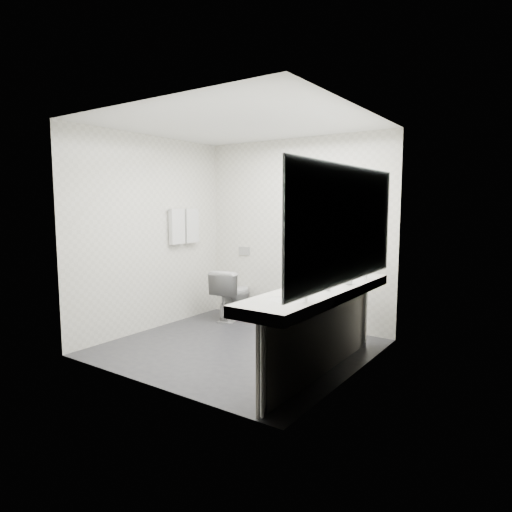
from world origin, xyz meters
The scene contains 32 objects.
floor centered at (0.00, 0.00, 0.00)m, with size 2.80×2.80×0.00m, color #29292E.
ceiling centered at (0.00, 0.00, 2.50)m, with size 2.80×2.80×0.00m, color white.
wall_back centered at (0.00, 1.30, 1.25)m, with size 2.80×2.80×0.00m, color silver.
wall_front centered at (0.00, -1.30, 1.25)m, with size 2.80×2.80×0.00m, color silver.
wall_left centered at (-1.40, 0.00, 1.25)m, with size 2.60×2.60×0.00m, color silver.
wall_right centered at (1.40, 0.00, 1.25)m, with size 2.60×2.60×0.00m, color silver.
vanity_counter centered at (1.12, -0.20, 0.80)m, with size 0.55×2.20×0.10m, color white.
vanity_panel centered at (1.15, -0.20, 0.38)m, with size 0.03×2.15×0.75m, color gray.
vanity_post_near centered at (1.18, -1.24, 0.38)m, with size 0.06×0.06×0.75m, color silver.
vanity_post_far centered at (1.18, 0.84, 0.38)m, with size 0.06×0.06×0.75m, color silver.
mirror centered at (1.39, -0.20, 1.45)m, with size 0.02×2.20×1.05m, color #B2BCC6.
basin_near centered at (1.12, -0.85, 0.83)m, with size 0.40×0.31×0.05m, color white.
basin_far centered at (1.12, 0.45, 0.83)m, with size 0.40×0.31×0.05m, color white.
faucet_near centered at (1.32, -0.85, 0.92)m, with size 0.04×0.04×0.15m, color silver.
faucet_far centered at (1.32, 0.45, 0.92)m, with size 0.04×0.04×0.15m, color silver.
soap_bottle_a centered at (1.08, -0.18, 0.90)m, with size 0.05×0.05×0.11m, color white.
soap_bottle_b centered at (1.16, -0.04, 0.90)m, with size 0.08×0.08×0.10m, color white.
soap_bottle_c centered at (1.26, -0.30, 0.91)m, with size 0.05×0.05×0.13m, color white.
glass_left centered at (1.30, 0.09, 0.90)m, with size 0.06×0.06×0.11m, color silver.
glass_right centered at (1.27, 0.12, 0.91)m, with size 0.06×0.06×0.11m, color silver.
toilet centered at (-0.83, 0.98, 0.36)m, with size 0.40×0.71×0.72m, color white.
flush_plate centered at (-0.85, 1.29, 0.95)m, with size 0.18×0.02×0.12m, color #B2B5BA.
pedal_bin centered at (0.38, 0.69, 0.13)m, with size 0.19×0.19×0.27m, color #B2B5BA.
bin_lid centered at (0.38, 0.69, 0.27)m, with size 0.19×0.19×0.01m, color #B2B5BA.
towel_rail centered at (-1.35, 0.55, 1.55)m, with size 0.02×0.02×0.62m, color silver.
towel_near centered at (-1.34, 0.41, 1.33)m, with size 0.07×0.24×0.48m, color silver.
towel_far centered at (-1.34, 0.69, 1.33)m, with size 0.07×0.24×0.48m, color silver.
dryer_cradle centered at (0.25, 1.27, 1.50)m, with size 0.10×0.04×0.14m, color gray.
dryer_barrel centered at (0.25, 1.20, 1.53)m, with size 0.08×0.08×0.14m, color gray.
dryer_cord centered at (0.25, 1.26, 1.25)m, with size 0.02×0.02×0.35m, color black.
switch_plate_a centered at (-0.15, 1.29, 1.35)m, with size 0.09×0.02×0.09m, color white.
switch_plate_b centered at (0.55, 1.29, 1.35)m, with size 0.09×0.02×0.09m, color white.
Camera 1 is at (2.96, -3.90, 1.63)m, focal length 30.92 mm.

